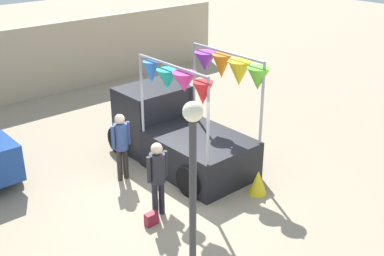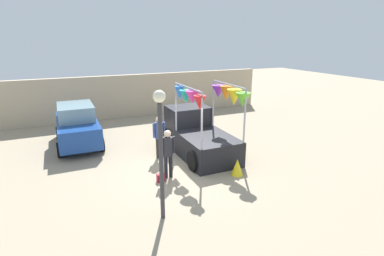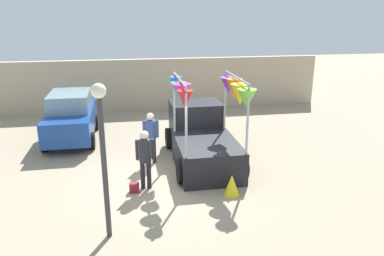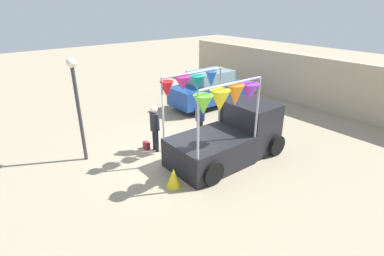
% 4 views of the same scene
% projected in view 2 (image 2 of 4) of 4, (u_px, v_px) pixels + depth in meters
% --- Properties ---
extents(ground_plane, '(60.00, 60.00, 0.00)m').
position_uv_depth(ground_plane, '(182.00, 169.00, 11.29)').
color(ground_plane, gray).
extents(vendor_truck, '(2.49, 4.09, 3.04)m').
position_uv_depth(vendor_truck, '(198.00, 131.00, 12.77)').
color(vendor_truck, black).
rests_on(vendor_truck, ground).
extents(parked_car, '(1.88, 4.00, 1.88)m').
position_uv_depth(parked_car, '(77.00, 125.00, 13.60)').
color(parked_car, navy).
rests_on(parked_car, ground).
extents(person_customer, '(0.53, 0.34, 1.75)m').
position_uv_depth(person_customer, '(168.00, 149.00, 10.34)').
color(person_customer, black).
rests_on(person_customer, ground).
extents(person_vendor, '(0.53, 0.34, 1.75)m').
position_uv_depth(person_vendor, '(159.00, 133.00, 12.08)').
color(person_vendor, '#2D2823').
rests_on(person_vendor, ground).
extents(handbag, '(0.28, 0.16, 0.28)m').
position_uv_depth(handbag, '(161.00, 178.00, 10.30)').
color(handbag, maroon).
rests_on(handbag, ground).
extents(street_lamp, '(0.32, 0.32, 3.55)m').
position_uv_depth(street_lamp, '(160.00, 137.00, 7.60)').
color(street_lamp, '#333338').
rests_on(street_lamp, ground).
extents(brick_boundary_wall, '(18.00, 0.36, 2.60)m').
position_uv_depth(brick_boundary_wall, '(129.00, 96.00, 18.49)').
color(brick_boundary_wall, tan).
rests_on(brick_boundary_wall, ground).
extents(folded_kite_bundle_sunflower, '(0.59, 0.59, 0.60)m').
position_uv_depth(folded_kite_bundle_sunflower, '(237.00, 167.00, 10.75)').
color(folded_kite_bundle_sunflower, yellow).
rests_on(folded_kite_bundle_sunflower, ground).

